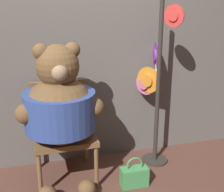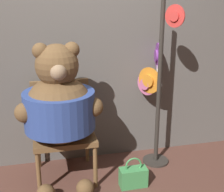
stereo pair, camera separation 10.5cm
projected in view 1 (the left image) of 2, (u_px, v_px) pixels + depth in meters
The scene contains 5 objects.
wall_back at pixel (70, 34), 3.09m from camera, with size 8.00×0.10×2.73m.
chair at pixel (63, 126), 3.05m from camera, with size 0.58×0.55×0.93m.
teddy_bear at pixel (60, 106), 2.79m from camera, with size 0.78×0.69×1.36m.
hat_display_rack at pixel (155, 84), 3.22m from camera, with size 0.29×0.50×1.70m.
handbag_on_ground at pixel (134, 176), 2.96m from camera, with size 0.26×0.12×0.30m.
Camera 1 is at (-0.43, -2.35, 1.76)m, focal length 50.00 mm.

